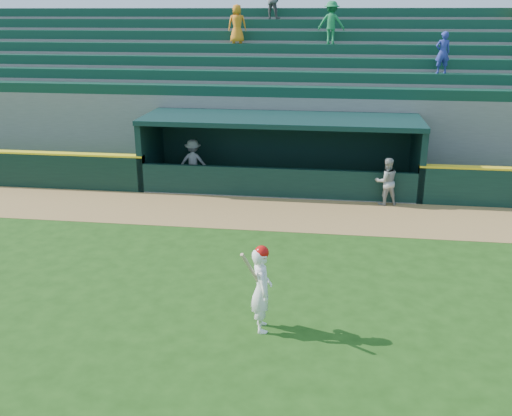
% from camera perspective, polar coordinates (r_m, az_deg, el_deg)
% --- Properties ---
extents(ground, '(120.00, 120.00, 0.00)m').
position_cam_1_polar(ground, '(12.88, -0.98, -7.79)').
color(ground, '#1C4210').
rests_on(ground, ground).
extents(warning_track, '(40.00, 3.00, 0.01)m').
position_cam_1_polar(warning_track, '(17.36, 1.49, -0.53)').
color(warning_track, olive).
rests_on(warning_track, ground).
extents(dugout_player_front, '(0.87, 0.75, 1.52)m').
position_cam_1_polar(dugout_player_front, '(18.41, 12.90, 2.61)').
color(dugout_player_front, '#A3A39E').
rests_on(dugout_player_front, ground).
extents(dugout_player_inside, '(1.03, 0.60, 1.58)m').
position_cam_1_polar(dugout_player_inside, '(20.35, -6.29, 4.62)').
color(dugout_player_inside, '#A0A09B').
rests_on(dugout_player_inside, ground).
extents(dugout, '(9.40, 2.80, 2.46)m').
position_cam_1_polar(dugout, '(19.95, 2.53, 6.10)').
color(dugout, slate).
rests_on(dugout, ground).
extents(stands, '(34.50, 6.25, 7.44)m').
position_cam_1_polar(stands, '(24.24, 3.69, 10.88)').
color(stands, slate).
rests_on(stands, ground).
extents(batter_at_plate, '(0.61, 0.79, 1.75)m').
position_cam_1_polar(batter_at_plate, '(10.86, 0.55, -8.00)').
color(batter_at_plate, white).
rests_on(batter_at_plate, ground).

